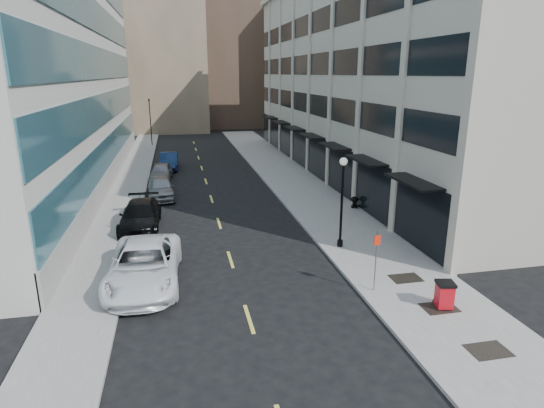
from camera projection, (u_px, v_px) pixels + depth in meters
name	position (u px, v px, depth m)	size (l,w,h in m)	color
ground	(258.00, 348.00, 15.85)	(160.00, 160.00, 0.00)	black
sidewalk_right	(306.00, 193.00, 36.12)	(5.00, 80.00, 0.15)	gray
sidewalk_left	(123.00, 203.00, 33.33)	(3.00, 80.00, 0.15)	gray
building_right	(385.00, 76.00, 42.10)	(15.30, 46.50, 18.25)	#B6AA9A
skyline_tan_near	(160.00, 43.00, 75.09)	(14.00, 18.00, 28.00)	#978163
skyline_brown	(229.00, 28.00, 80.41)	(12.00, 16.00, 34.00)	#4E3A2F
skyline_tan_far	(107.00, 63.00, 83.33)	(12.00, 14.00, 22.00)	#978163
skyline_stone	(292.00, 69.00, 78.70)	(10.00, 14.00, 20.00)	#B6AA9A
grate_near	(488.00, 350.00, 15.44)	(1.40, 1.00, 0.01)	black
grate_mid	(439.00, 308.00, 18.26)	(1.40, 1.00, 0.01)	black
grate_far	(406.00, 278.00, 20.89)	(1.40, 1.00, 0.01)	black
road_centerline	(215.00, 210.00, 31.83)	(0.15, 68.20, 0.01)	#D8CC4C
traffic_signal	(149.00, 102.00, 58.29)	(0.66, 0.66, 6.98)	black
car_white_van	(144.00, 265.00, 20.41)	(3.08, 6.68, 1.86)	white
car_black_pickup	(140.00, 216.00, 27.82)	(2.31, 5.67, 1.65)	black
car_silver_sedan	(161.00, 188.00, 34.62)	(1.95, 4.84, 1.65)	gray
car_blue_sedan	(169.00, 161.00, 45.28)	(1.71, 4.92, 1.62)	#14274B
car_grey_sedan	(161.00, 172.00, 40.39)	(1.82, 4.53, 1.54)	gray
trash_bin	(444.00, 294.00, 18.13)	(0.81, 0.83, 1.11)	red
lamppost	(342.00, 194.00, 23.96)	(0.42, 0.42, 5.01)	black
sign_post	(376.00, 253.00, 19.27)	(0.32, 0.08, 2.71)	slate
urn_planter	(354.00, 201.00, 31.77)	(0.58, 0.58, 0.80)	black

